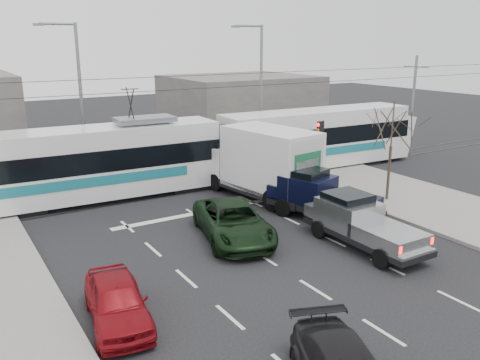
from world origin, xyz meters
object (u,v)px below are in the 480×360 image
silver_pickup (359,221)px  green_car (233,222)px  bare_tree (392,129)px  street_lamp_far (77,91)px  traffic_signal (321,139)px  street_lamp_near (259,85)px  red_car (117,301)px  tram (217,149)px  navy_pickup (319,195)px  box_truck (262,163)px

silver_pickup → green_car: size_ratio=1.02×
bare_tree → street_lamp_far: street_lamp_far is taller
street_lamp_far → traffic_signal: bearing=-41.7°
traffic_signal → street_lamp_near: bearing=83.6°
street_lamp_far → silver_pickup: (6.46, -16.88, -4.12)m
traffic_signal → street_lamp_near: size_ratio=0.40×
silver_pickup → bare_tree: bearing=32.7°
bare_tree → red_car: (-15.54, -4.03, -3.11)m
tram → navy_pickup: bearing=-80.3°
green_car → bare_tree: bearing=16.0°
traffic_signal → bare_tree: bearing=-74.2°
navy_pickup → box_truck: bearing=77.7°
traffic_signal → street_lamp_far: size_ratio=0.40×
street_lamp_near → silver_pickup: size_ratio=1.64×
box_truck → navy_pickup: 4.12m
street_lamp_far → box_truck: street_lamp_far is taller
bare_tree → street_lamp_near: 11.58m
bare_tree → traffic_signal: (-1.13, 4.00, -1.05)m
bare_tree → silver_pickup: 6.90m
traffic_signal → street_lamp_near: street_lamp_near is taller
tram → green_car: 8.97m
tram → silver_pickup: (0.24, -11.25, -1.00)m
street_lamp_near → red_car: 22.21m
silver_pickup → red_car: bearing=-176.0°
green_car → street_lamp_far: bearing=115.1°
street_lamp_near → tram: size_ratio=0.33×
traffic_signal → silver_pickup: traffic_signal is taller
box_truck → green_car: bearing=-143.9°
traffic_signal → street_lamp_near: 7.91m
bare_tree → green_car: size_ratio=0.92×
traffic_signal → red_car: traffic_signal is taller
street_lamp_near → silver_pickup: 16.24m
street_lamp_far → red_car: size_ratio=2.23×
street_lamp_near → box_truck: 9.44m
street_lamp_near → street_lamp_far: 11.67m
silver_pickup → navy_pickup: (0.74, 3.37, 0.11)m
green_car → silver_pickup: bearing=-23.8°
street_lamp_far → silver_pickup: size_ratio=1.64×
red_car → green_car: bearing=40.8°
box_truck → green_car: (-4.27, -4.22, -1.09)m
tram → green_car: size_ratio=5.09×
bare_tree → red_car: 16.35m
traffic_signal → red_car: bearing=-150.9°
box_truck → navy_pickup: (0.46, -4.03, -0.74)m
traffic_signal → box_truck: size_ratio=0.47×
street_lamp_far → tram: (6.22, -5.63, -3.12)m
street_lamp_near → tram: 7.13m
silver_pickup → red_car: size_ratio=1.37×
box_truck → red_car: bearing=-151.1°
box_truck → street_lamp_near: bearing=49.0°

